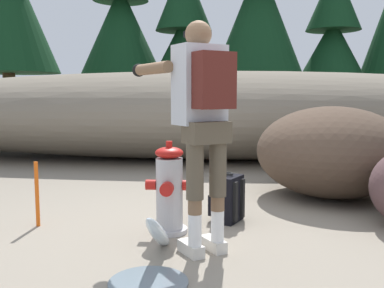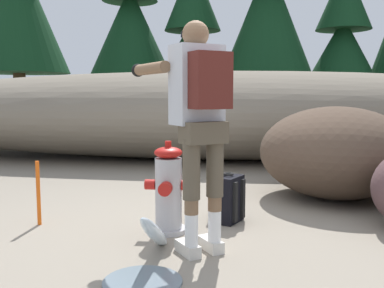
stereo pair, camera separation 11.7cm
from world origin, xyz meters
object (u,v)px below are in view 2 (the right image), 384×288
object	(u,v)px
utility_worker	(198,107)
spare_backpack	(228,199)
fire_hydrant	(168,191)
survey_stake	(38,193)
boulder_large	(336,152)

from	to	relation	value
utility_worker	spare_backpack	bearing A→B (deg)	-48.40
fire_hydrant	spare_backpack	bearing A→B (deg)	37.52
spare_backpack	survey_stake	xyz separation A→B (m)	(-1.74, -0.30, 0.08)
utility_worker	spare_backpack	distance (m)	1.23
utility_worker	survey_stake	world-z (taller)	utility_worker
fire_hydrant	spare_backpack	xyz separation A→B (m)	(0.50, 0.39, -0.16)
utility_worker	fire_hydrant	bearing A→B (deg)	0.24
boulder_large	survey_stake	bearing A→B (deg)	-154.36
fire_hydrant	utility_worker	distance (m)	0.91
survey_stake	spare_backpack	bearing A→B (deg)	9.77
fire_hydrant	survey_stake	size ratio (longest dim) A/B	1.35
utility_worker	spare_backpack	size ratio (longest dim) A/B	3.72
fire_hydrant	spare_backpack	distance (m)	0.66
fire_hydrant	utility_worker	xyz separation A→B (m)	(0.30, -0.43, 0.74)
utility_worker	boulder_large	size ratio (longest dim) A/B	1.00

